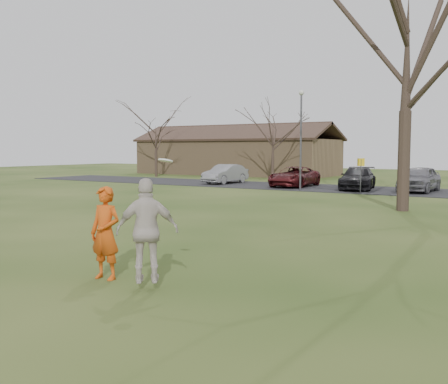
{
  "coord_description": "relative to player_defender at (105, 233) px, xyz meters",
  "views": [
    {
      "loc": [
        7.07,
        -7.19,
        2.62
      ],
      "look_at": [
        0.0,
        4.0,
        1.5
      ],
      "focal_mm": 40.93,
      "sensor_mm": 36.0,
      "label": 1
    }
  ],
  "objects": [
    {
      "name": "car_1",
      "position": [
        -12.91,
        25.07,
        -0.19
      ],
      "size": [
        1.65,
        4.34,
        1.41
      ],
      "primitive_type": "imported",
      "rotation": [
        0.0,
        0.0,
        -0.04
      ],
      "color": "gray",
      "rests_on": "parking_strip"
    },
    {
      "name": "lamp_post",
      "position": [
        -5.65,
        22.4,
        3.03
      ],
      "size": [
        0.34,
        0.34,
        6.27
      ],
      "color": "#47474C",
      "rests_on": "ground"
    },
    {
      "name": "catching_play",
      "position": [
        1.28,
        -0.21,
        0.19
      ],
      "size": [
        1.18,
        1.07,
        2.3
      ],
      "color": "beige",
      "rests_on": "ground"
    },
    {
      "name": "car_3",
      "position": [
        -2.75,
        24.84,
        -0.19
      ],
      "size": [
        2.89,
        5.17,
        1.41
      ],
      "primitive_type": "imported",
      "rotation": [
        0.0,
        0.0,
        0.2
      ],
      "color": "black",
      "rests_on": "parking_strip"
    },
    {
      "name": "sign_yellow",
      "position": [
        -1.65,
        21.9,
        0.51
      ],
      "size": [
        0.35,
        0.35,
        2.08
      ],
      "color": "#47474C",
      "rests_on": "ground"
    },
    {
      "name": "building",
      "position": [
        -19.65,
        37.9,
        1.0
      ],
      "size": [
        20.6,
        8.5,
        5.14
      ],
      "color": "#8C6D4C",
      "rests_on": "ground"
    },
    {
      "name": "big_tree",
      "position": [
        2.35,
        14.9,
        6.06
      ],
      "size": [
        9.0,
        9.0,
        14.0
      ],
      "primitive_type": null,
      "color": "#352821",
      "rests_on": "ground"
    },
    {
      "name": "car_2",
      "position": [
        -7.18,
        24.83,
        -0.22
      ],
      "size": [
        2.38,
        4.94,
        1.36
      ],
      "primitive_type": "imported",
      "rotation": [
        0.0,
        0.0,
        0.03
      ],
      "color": "#4A1114",
      "rests_on": "parking_strip"
    },
    {
      "name": "player_defender",
      "position": [
        0.0,
        0.0,
        0.0
      ],
      "size": [
        0.72,
        0.51,
        1.87
      ],
      "primitive_type": "imported",
      "rotation": [
        0.0,
        0.0,
        0.1
      ],
      "color": "#C0460F",
      "rests_on": "ground"
    },
    {
      "name": "car_4",
      "position": [
        0.97,
        25.04,
        -0.12
      ],
      "size": [
        2.02,
        4.65,
        1.56
      ],
      "primitive_type": "imported",
      "rotation": [
        0.0,
        0.0,
        -0.04
      ],
      "color": "slate",
      "rests_on": "parking_strip"
    },
    {
      "name": "parking_strip",
      "position": [
        0.35,
        24.9,
        -0.92
      ],
      "size": [
        62.0,
        6.5,
        0.04
      ],
      "primitive_type": "cube",
      "color": "black",
      "rests_on": "ground"
    },
    {
      "name": "ground",
      "position": [
        0.35,
        -0.1,
        -0.94
      ],
      "size": [
        120.0,
        120.0,
        0.0
      ],
      "primitive_type": "plane",
      "color": "#1E380F",
      "rests_on": "ground"
    }
  ]
}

